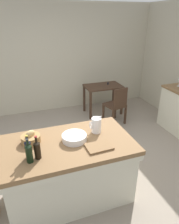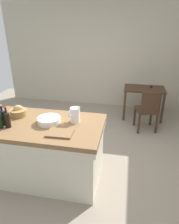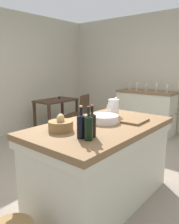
# 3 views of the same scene
# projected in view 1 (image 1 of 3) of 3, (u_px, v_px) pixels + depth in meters

# --- Properties ---
(ground_plane) EXTENTS (6.76, 6.76, 0.00)m
(ground_plane) POSITION_uv_depth(u_px,v_px,m) (89.00, 167.00, 3.42)
(ground_plane) COLOR gray
(wall_back) EXTENTS (5.32, 0.12, 2.60)m
(wall_back) POSITION_uv_depth(u_px,v_px,m) (54.00, 60.00, 5.09)
(wall_back) COLOR #B2AA93
(wall_back) RESTS_ON ground
(island_table) EXTENTS (1.63, 0.94, 0.86)m
(island_table) POSITION_uv_depth(u_px,v_px,m) (69.00, 168.00, 2.72)
(island_table) COLOR brown
(island_table) RESTS_ON ground
(writing_desk) EXTENTS (0.90, 0.56, 0.78)m
(writing_desk) POSITION_uv_depth(u_px,v_px,m) (103.00, 90.00, 5.08)
(writing_desk) COLOR #3D281C
(writing_desk) RESTS_ON ground
(wooden_chair) EXTENTS (0.48, 0.48, 0.89)m
(wooden_chair) POSITION_uv_depth(u_px,v_px,m) (116.00, 105.00, 4.59)
(wooden_chair) COLOR #3D281C
(wooden_chair) RESTS_ON ground
(pitcher) EXTENTS (0.17, 0.13, 0.25)m
(pitcher) POSITION_uv_depth(u_px,v_px,m) (96.00, 125.00, 2.74)
(pitcher) COLOR white
(pitcher) RESTS_ON island_table
(wash_bowl) EXTENTS (0.31, 0.31, 0.08)m
(wash_bowl) POSITION_uv_depth(u_px,v_px,m) (74.00, 137.00, 2.58)
(wash_bowl) COLOR white
(wash_bowl) RESTS_ON island_table
(bread_basket) EXTENTS (0.24, 0.24, 0.16)m
(bread_basket) POSITION_uv_depth(u_px,v_px,m) (31.00, 138.00, 2.53)
(bread_basket) COLOR olive
(bread_basket) RESTS_ON island_table
(cutting_board) EXTENTS (0.32, 0.23, 0.02)m
(cutting_board) POSITION_uv_depth(u_px,v_px,m) (99.00, 147.00, 2.45)
(cutting_board) COLOR brown
(cutting_board) RESTS_ON island_table
(wine_bottle_dark) EXTENTS (0.07, 0.07, 0.28)m
(wine_bottle_dark) POSITION_uv_depth(u_px,v_px,m) (37.00, 149.00, 2.23)
(wine_bottle_dark) COLOR black
(wine_bottle_dark) RESTS_ON island_table
(wine_bottle_amber) EXTENTS (0.07, 0.07, 0.28)m
(wine_bottle_amber) POSITION_uv_depth(u_px,v_px,m) (28.00, 149.00, 2.24)
(wine_bottle_amber) COLOR black
(wine_bottle_amber) RESTS_ON island_table
(wine_bottle_green) EXTENTS (0.07, 0.07, 0.29)m
(wine_bottle_green) POSITION_uv_depth(u_px,v_px,m) (29.00, 153.00, 2.17)
(wine_bottle_green) COLOR black
(wine_bottle_green) RESTS_ON island_table
(wine_glass_far_right) EXTENTS (0.07, 0.07, 0.17)m
(wine_glass_far_right) POSITION_uv_depth(u_px,v_px,m) (179.00, 81.00, 4.30)
(wine_glass_far_right) COLOR white
(wine_glass_far_right) RESTS_ON side_cabinet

